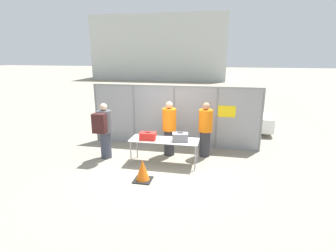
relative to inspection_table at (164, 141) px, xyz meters
The scene contains 11 objects.
ground_plane 0.74m from the inspection_table, 95.16° to the right, with size 120.00×120.00×0.00m, color gray.
fence_section 1.75m from the inspection_table, 89.89° to the left, with size 6.14×0.07×2.23m.
inspection_table is the anchor object (origin of this frame).
suitcase_red 0.53m from the inspection_table, 167.49° to the right, with size 0.50×0.32×0.25m.
suitcase_grey 0.53m from the inspection_table, ahead, with size 0.51×0.38×0.28m.
traveler_hooded 1.99m from the inspection_table, behind, with size 0.45×0.70×1.81m.
security_worker_near 0.78m from the inspection_table, 89.85° to the left, with size 0.45×0.45×1.83m.
security_worker_far 1.49m from the inspection_table, 36.98° to the left, with size 0.45×0.45×1.81m.
utility_trailer 4.70m from the inspection_table, 60.38° to the left, with size 3.81×2.20×0.75m.
distant_hangar 31.82m from the inspection_table, 101.88° to the left, with size 17.09×12.39×7.93m.
traffic_cone 1.34m from the inspection_table, 105.15° to the right, with size 0.48×0.48×0.60m.
Camera 1 is at (1.64, -7.25, 3.31)m, focal length 28.00 mm.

